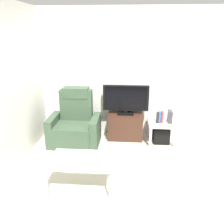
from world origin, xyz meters
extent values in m
plane|color=beige|center=(0.00, 0.00, 0.00)|extent=(6.40, 6.40, 0.00)
cube|color=silver|center=(0.00, 1.13, 1.30)|extent=(6.40, 0.06, 2.60)
cube|color=silver|center=(-1.88, 0.00, 1.30)|extent=(0.06, 4.48, 2.60)
cube|color=#3D2319|center=(-0.09, 0.87, 0.26)|extent=(0.70, 0.41, 0.53)
cube|color=black|center=(-0.09, 0.67, 0.37)|extent=(0.65, 0.02, 0.02)
cube|color=black|center=(-0.09, 0.72, 0.40)|extent=(0.34, 0.11, 0.04)
cube|color=black|center=(-0.09, 0.89, 0.54)|extent=(0.32, 0.20, 0.03)
cube|color=black|center=(-0.09, 0.89, 0.58)|extent=(0.06, 0.04, 0.05)
cube|color=black|center=(-0.09, 0.89, 0.87)|extent=(0.92, 0.05, 0.52)
cube|color=black|center=(-0.09, 0.86, 0.87)|extent=(0.84, 0.01, 0.47)
cube|color=#384C38|center=(-1.09, 0.55, 0.21)|extent=(0.70, 0.72, 0.42)
cube|color=#384C38|center=(-1.09, 0.82, 0.73)|extent=(0.64, 0.20, 0.62)
cube|color=#384C38|center=(-1.09, 0.84, 0.98)|extent=(0.50, 0.26, 0.20)
cube|color=#384C38|center=(-1.51, 0.55, 0.28)|extent=(0.14, 0.68, 0.56)
cube|color=#384C38|center=(-0.67, 0.55, 0.28)|extent=(0.14, 0.68, 0.56)
cube|color=white|center=(0.64, 0.74, 0.41)|extent=(0.54, 0.54, 0.04)
cube|color=white|center=(0.41, 0.50, 0.20)|extent=(0.04, 0.04, 0.39)
cube|color=white|center=(0.88, 0.50, 0.20)|extent=(0.04, 0.04, 0.39)
cube|color=white|center=(0.41, 0.98, 0.20)|extent=(0.04, 0.04, 0.39)
cube|color=white|center=(0.88, 0.98, 0.20)|extent=(0.04, 0.04, 0.39)
cube|color=black|center=(0.64, 0.74, 0.16)|extent=(0.31, 0.31, 0.31)
cube|color=#262626|center=(0.54, 0.72, 0.53)|extent=(0.04, 0.13, 0.21)
cube|color=#3366B2|center=(0.58, 0.72, 0.55)|extent=(0.03, 0.12, 0.23)
cube|color=red|center=(0.63, 0.72, 0.54)|extent=(0.04, 0.10, 0.23)
cube|color=#333338|center=(0.79, 0.75, 0.55)|extent=(0.07, 0.20, 0.24)
cube|color=#B2C6C1|center=(-0.68, -0.76, 0.40)|extent=(0.90, 0.60, 0.02)
cylinder|color=gray|center=(-1.10, -1.03, 0.20)|extent=(0.02, 0.02, 0.39)
cylinder|color=gray|center=(-0.26, -1.03, 0.20)|extent=(0.02, 0.02, 0.39)
cylinder|color=gray|center=(-1.10, -0.49, 0.20)|extent=(0.02, 0.02, 0.39)
cylinder|color=gray|center=(-0.26, -0.49, 0.20)|extent=(0.02, 0.02, 0.39)
cube|color=#B7B7BC|center=(-0.70, -0.81, 0.42)|extent=(0.07, 0.15, 0.01)
camera|label=1|loc=(-0.03, -3.63, 2.14)|focal=37.40mm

